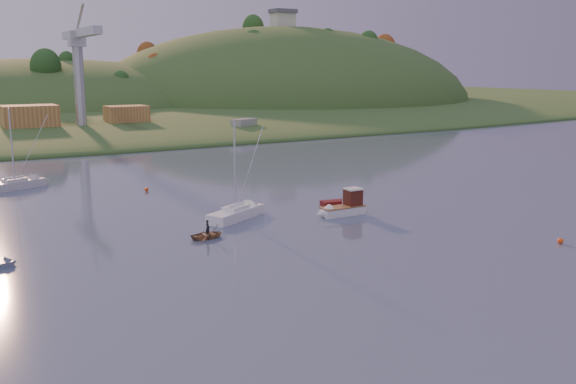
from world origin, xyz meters
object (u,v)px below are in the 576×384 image
fishing_boat (339,208)px  sailboat_far (15,184)px  sailboat_near (236,212)px  canoe (208,235)px  grey_dinghy (3,264)px  red_tender (342,202)px

fishing_boat → sailboat_far: size_ratio=0.56×
sailboat_near → canoe: size_ratio=3.28×
sailboat_near → grey_dinghy: 23.01m
sailboat_near → sailboat_far: 33.45m
canoe → sailboat_near: bearing=-49.3°
fishing_boat → sailboat_far: (-26.97, 32.83, -0.12)m
sailboat_far → canoe: (11.61, -34.26, -0.36)m
sailboat_far → canoe: 36.17m
fishing_boat → grey_dinghy: (-32.35, -1.30, -0.58)m
fishing_boat → red_tender: bearing=-128.8°
fishing_boat → sailboat_near: bearing=-22.5°
red_tender → fishing_boat: bearing=-120.8°
fishing_boat → red_tender: size_ratio=1.37×
red_tender → grey_dinghy: size_ratio=1.36×
red_tender → grey_dinghy: red_tender is taller
red_tender → sailboat_near: bearing=-172.0°
sailboat_far → canoe: size_ratio=3.32×
sailboat_near → grey_dinghy: (-22.38, -5.33, -0.45)m
sailboat_near → red_tender: sailboat_near is taller
canoe → grey_dinghy: 16.99m
fishing_boat → sailboat_far: 42.49m
fishing_boat → canoe: fishing_boat is taller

